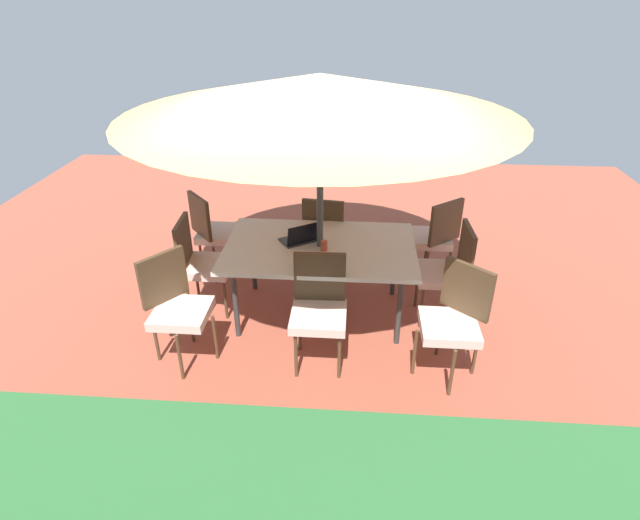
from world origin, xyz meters
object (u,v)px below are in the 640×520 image
patio_umbrella (320,96)px  chair_south (325,232)px  cup (324,246)px  chair_southwest (434,235)px  chair_northwest (454,317)px  chair_east (201,261)px  chair_northeast (176,304)px  chair_north (319,306)px  chair_southeast (214,230)px  laptop (300,238)px  chair_west (448,268)px  dining_table (320,251)px

patio_umbrella → chair_south: size_ratio=3.39×
cup → chair_southwest: bearing=-142.8°
chair_northwest → chair_east: (2.32, -0.78, 0.00)m
chair_south → chair_northeast: 1.90m
patio_umbrella → chair_north: size_ratio=3.39×
chair_north → chair_south: bearing=90.1°
patio_umbrella → chair_southeast: bearing=-30.3°
chair_northwest → chair_northeast: (2.31, -0.02, 0.00)m
laptop → patio_umbrella: bearing=130.9°
patio_umbrella → chair_northwest: bearing=146.3°
chair_west → chair_east: bearing=-91.8°
chair_west → laptop: (1.42, -0.02, 0.26)m
chair_northeast → chair_northwest: bearing=-52.5°
patio_umbrella → chair_northeast: size_ratio=3.39×
chair_west → chair_northwest: bearing=-7.2°
patio_umbrella → chair_east: 1.97m
patio_umbrella → chair_southwest: (-1.17, -0.76, -1.58)m
dining_table → chair_southwest: 1.40m
laptop → dining_table: bearing=130.9°
dining_table → chair_south: size_ratio=1.82×
chair_northwest → chair_northeast: 2.31m
laptop → cup: size_ratio=4.10×
patio_umbrella → chair_west: bearing=-178.3°
chair_southwest → chair_northeast: size_ratio=1.00×
chair_north → laptop: laptop is taller
chair_east → chair_southwest: bearing=-76.0°
dining_table → laptop: size_ratio=4.44×
chair_west → chair_southwest: same height
chair_east → laptop: (-0.97, -0.04, 0.26)m
chair_west → cup: chair_west is taller
chair_north → chair_east: bearing=148.3°
dining_table → patio_umbrella: 1.42m
chair_north → chair_northwest: bearing=-5.3°
chair_southwest → chair_northeast: same height
chair_west → chair_southeast: size_ratio=1.00×
dining_table → cup: cup is taller
chair_northeast → patio_umbrella: bearing=-19.2°
chair_east → cup: (-1.21, 0.10, 0.26)m
dining_table → chair_south: bearing=-90.3°
chair_southwest → laptop: size_ratio=2.44×
chair_northeast → dining_table: bearing=-19.2°
chair_northwest → chair_southeast: bearing=-171.2°
laptop → chair_north: bearing=74.5°
chair_northwest → chair_north: bearing=-143.0°
dining_table → chair_southwest: bearing=-147.0°
cup → chair_south: bearing=-87.2°
chair_southwest → dining_table: bearing=-5.9°
dining_table → chair_southwest: (-1.17, -0.76, -0.16)m
patio_umbrella → chair_west: 2.00m
chair_north → cup: chair_north is taller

